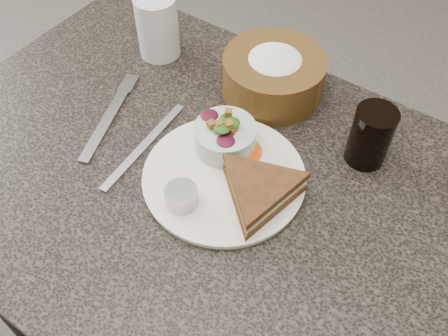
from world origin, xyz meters
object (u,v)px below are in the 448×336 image
dining_table (205,275)px  dressing_ramekin (181,196)px  dinner_plate (224,177)px  sandwich (259,191)px  cola_glass (371,134)px  salad_bowl (225,134)px  water_glass (158,26)px  bread_basket (274,70)px

dining_table → dressing_ramekin: size_ratio=19.15×
dinner_plate → dressing_ramekin: bearing=-105.9°
sandwich → cola_glass: bearing=104.0°
dining_table → dressing_ramekin: (0.02, -0.07, 0.40)m
dressing_ramekin → cola_glass: size_ratio=0.44×
dining_table → salad_bowl: size_ratio=9.45×
salad_bowl → cola_glass: cola_glass is taller
dining_table → water_glass: (-0.25, 0.21, 0.44)m
dining_table → bread_basket: 0.49m
dressing_ramekin → water_glass: bearing=134.5°
dining_table → water_glass: size_ratio=7.93×
sandwich → dressing_ramekin: (-0.10, -0.07, -0.01)m
salad_bowl → bread_basket: (-0.01, 0.17, 0.01)m
dinner_plate → salad_bowl: salad_bowl is taller
water_glass → dressing_ramekin: bearing=-45.5°
dressing_ramekin → water_glass: (-0.27, 0.28, 0.04)m
dinner_plate → sandwich: 0.08m
sandwich → salad_bowl: (-0.11, 0.06, 0.01)m
dinner_plate → sandwich: (0.07, -0.01, 0.03)m
dining_table → dressing_ramekin: 0.41m
dining_table → salad_bowl: (0.01, 0.07, 0.42)m
dining_table → bread_basket: bearing=90.6°
sandwich → cola_glass: (0.10, 0.18, 0.03)m
dining_table → bread_basket: (-0.00, 0.24, 0.43)m
dining_table → salad_bowl: 0.42m
salad_bowl → water_glass: (-0.26, 0.14, 0.02)m
dinner_plate → water_glass: bearing=146.4°
dinner_plate → water_glass: (-0.30, 0.20, 0.06)m
dinner_plate → salad_bowl: bearing=123.3°
sandwich → water_glass: 0.42m
bread_basket → water_glass: (-0.25, -0.03, 0.01)m
dining_table → dressing_ramekin: dressing_ramekin is taller
dressing_ramekin → bread_basket: 0.31m
dining_table → sandwich: 0.42m
dressing_ramekin → dinner_plate: bearing=74.1°
dining_table → salad_bowl: bearing=82.4°
bread_basket → cola_glass: 0.22m
salad_bowl → bread_basket: size_ratio=0.56×
dressing_ramekin → dining_table: bearing=106.7°
dinner_plate → cola_glass: 0.25m
dinner_plate → bread_basket: size_ratio=1.39×
bread_basket → cola_glass: (0.21, -0.05, 0.01)m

